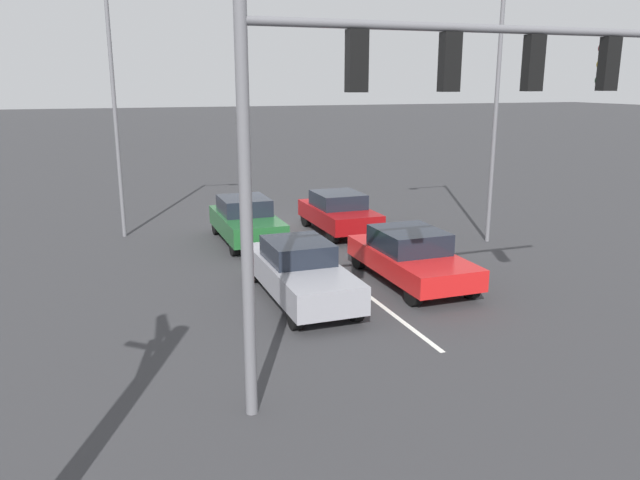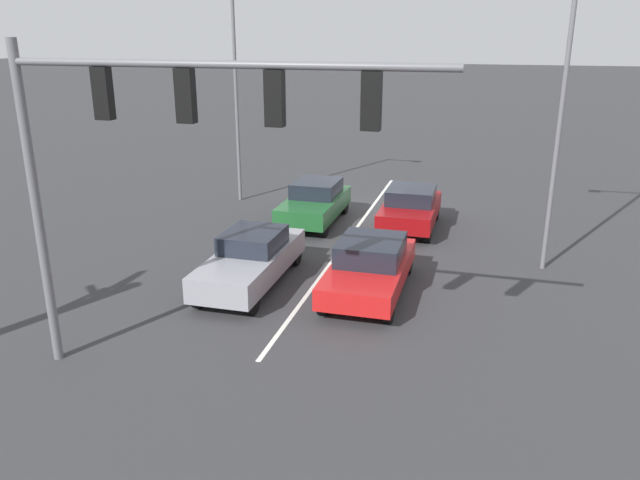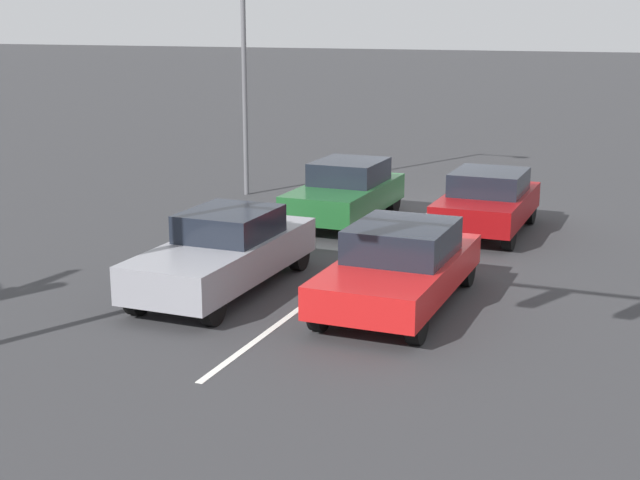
{
  "view_description": "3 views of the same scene",
  "coord_description": "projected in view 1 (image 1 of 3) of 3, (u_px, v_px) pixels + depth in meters",
  "views": [
    {
      "loc": [
        6.43,
        22.25,
        5.42
      ],
      "look_at": [
        1.22,
        7.88,
        1.53
      ],
      "focal_mm": 35.0,
      "sensor_mm": 36.0,
      "label": 1
    },
    {
      "loc": [
        -4.5,
        23.13,
        6.82
      ],
      "look_at": [
        -0.4,
        8.33,
        1.66
      ],
      "focal_mm": 35.0,
      "sensor_mm": 36.0,
      "label": 2
    },
    {
      "loc": [
        -6.0,
        22.12,
        5.01
      ],
      "look_at": [
        -0.87,
        9.55,
        1.62
      ],
      "focal_mm": 50.0,
      "sensor_mm": 36.0,
      "label": 3
    }
  ],
  "objects": [
    {
      "name": "street_lamp_left_shoulder",
      "position": [
        492.0,
        86.0,
        20.47
      ],
      "size": [
        2.22,
        0.24,
        9.2
      ],
      "color": "slate",
      "rests_on": "ground_plane"
    },
    {
      "name": "car_gray_midlane_front",
      "position": [
        300.0,
        271.0,
        15.83
      ],
      "size": [
        1.74,
        4.76,
        1.51
      ],
      "color": "gray",
      "rests_on": "ground_plane"
    },
    {
      "name": "lane_stripe_left_divider",
      "position": [
        305.0,
        247.0,
        21.02
      ],
      "size": [
        0.12,
        17.95,
        0.01
      ],
      "primitive_type": "cube",
      "color": "silver",
      "rests_on": "ground_plane"
    },
    {
      "name": "car_maroon_leftlane_second",
      "position": [
        339.0,
        212.0,
        22.89
      ],
      "size": [
        1.85,
        4.03,
        1.49
      ],
      "color": "maroon",
      "rests_on": "ground_plane"
    },
    {
      "name": "street_lamp_right_shoulder",
      "position": [
        119.0,
        94.0,
        21.36
      ],
      "size": [
        1.94,
        0.24,
        8.77
      ],
      "color": "slate",
      "rests_on": "ground_plane"
    },
    {
      "name": "car_darkgreen_midlane_second",
      "position": [
        246.0,
        220.0,
        21.54
      ],
      "size": [
        1.82,
        4.23,
        1.53
      ],
      "color": "#1E5928",
      "rests_on": "ground_plane"
    },
    {
      "name": "ground_plane",
      "position": [
        280.0,
        228.0,
        23.73
      ],
      "size": [
        240.0,
        240.0,
        0.0
      ],
      "primitive_type": "plane",
      "color": "#333335"
    },
    {
      "name": "car_red_leftlane_front",
      "position": [
        410.0,
        256.0,
        17.23
      ],
      "size": [
        1.92,
        4.56,
        1.47
      ],
      "color": "red",
      "rests_on": "ground_plane"
    },
    {
      "name": "traffic_signal_gantry",
      "position": [
        411.0,
        106.0,
        10.23
      ],
      "size": [
        8.36,
        0.37,
        6.71
      ],
      "color": "slate",
      "rests_on": "ground_plane"
    }
  ]
}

